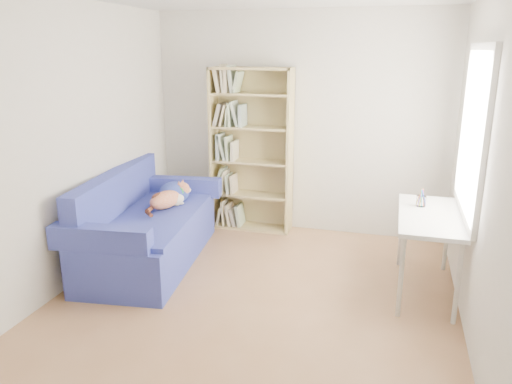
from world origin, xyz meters
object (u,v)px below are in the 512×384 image
desk (429,222)px  pen_cup (421,200)px  sofa (147,228)px  bookshelf (251,157)px

desk → pen_cup: size_ratio=6.97×
desk → pen_cup: pen_cup is taller
sofa → desk: (2.78, 0.06, 0.32)m
sofa → bookshelf: 1.57m
sofa → pen_cup: (2.70, 0.28, 0.46)m
sofa → pen_cup: sofa is taller
sofa → pen_cup: 2.76m
bookshelf → desk: bearing=-30.6°
bookshelf → sofa: bearing=-121.8°
bookshelf → desk: size_ratio=1.67×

